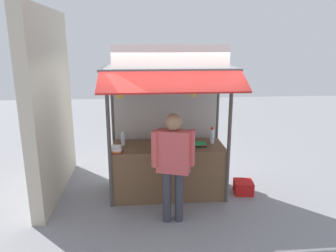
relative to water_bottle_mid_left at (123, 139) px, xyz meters
name	(u,v)px	position (x,y,z in m)	size (l,w,h in m)	color
ground_plane	(168,193)	(0.77, -0.06, -1.02)	(20.00, 20.00, 0.00)	gray
stall_counter	(168,170)	(0.77, -0.06, -0.57)	(1.93, 0.79, 0.90)	brown
stall_structure	(168,106)	(0.77, 0.03, 0.57)	(2.13, 1.61, 2.61)	#4C4742
water_bottle_mid_left	(123,139)	(0.00, 0.00, 0.00)	(0.07, 0.07, 0.24)	silver
water_bottle_far_left	(170,133)	(0.84, 0.22, 0.02)	(0.08, 0.08, 0.29)	silver
water_bottle_front_left	(169,137)	(0.80, 0.05, 0.01)	(0.08, 0.08, 0.27)	silver
water_bottle_left	(212,136)	(1.56, 0.00, 0.02)	(0.08, 0.08, 0.29)	silver
water_bottle_right	(163,135)	(0.72, 0.20, 0.00)	(0.07, 0.07, 0.24)	silver
water_bottle_rear_center	(179,139)	(0.96, -0.04, -0.01)	(0.06, 0.06, 0.22)	silver
magazine_stack_back_right	(115,149)	(-0.11, -0.28, -0.08)	(0.22, 0.32, 0.06)	red
magazine_stack_center	(200,144)	(1.33, -0.10, -0.09)	(0.23, 0.26, 0.04)	green
magazine_stack_far_right	(171,149)	(0.81, -0.30, -0.09)	(0.23, 0.25, 0.05)	black
banana_bunch_rightmost	(208,87)	(1.34, -0.56, 0.96)	(0.08, 0.07, 0.22)	#332D23
banana_bunch_inner_right	(156,89)	(0.55, -0.56, 0.94)	(0.09, 0.09, 0.25)	#332D23
banana_bunch_leftmost	(193,92)	(1.11, -0.56, 0.89)	(0.08, 0.08, 0.30)	#332D23
banana_bunch_inner_left	(120,93)	(0.01, -0.56, 0.89)	(0.11, 0.11, 0.31)	#332D23
vendor_person	(173,159)	(0.77, -0.98, -0.01)	(0.63, 0.35, 1.67)	#383842
plastic_crate	(243,187)	(2.13, -0.17, -0.90)	(0.33, 0.33, 0.23)	red
neighbour_wall	(50,105)	(-1.23, 0.24, 0.57)	(0.20, 2.40, 3.19)	#C0B59F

